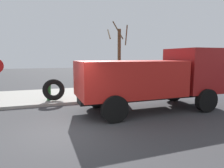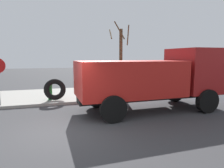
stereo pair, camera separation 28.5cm
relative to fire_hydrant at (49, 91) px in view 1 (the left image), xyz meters
name	(u,v)px [view 1 (the left image)]	position (x,y,z in m)	size (l,w,h in m)	color
ground_plane	(64,133)	(0.35, -4.95, -0.65)	(80.00, 80.00, 0.00)	#38383A
sidewalk_curb	(54,96)	(0.35, 1.55, -0.57)	(36.00, 5.00, 0.15)	#99968E
fire_hydrant	(49,91)	(0.00, 0.00, 0.00)	(0.26, 0.60, 0.93)	#2D8438
loose_tire	(54,90)	(0.26, -0.25, 0.12)	(1.20, 1.20, 0.29)	black
dump_truck_red	(154,77)	(4.84, -3.17, 0.97)	(7.04, 2.90, 3.00)	red
bare_tree	(119,58)	(4.56, 0.89, 1.82)	(1.46, 1.44, 4.68)	#4C3823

